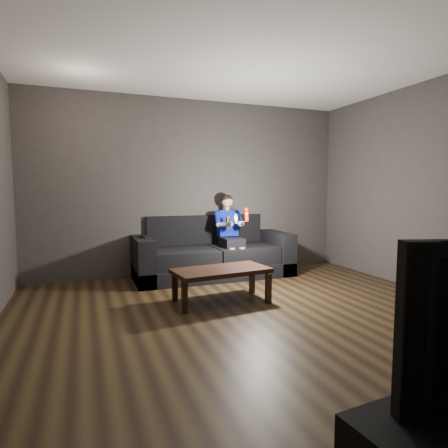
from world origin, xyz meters
name	(u,v)px	position (x,y,z in m)	size (l,w,h in m)	color
floor	(265,325)	(0.00, 0.00, 0.00)	(5.00, 5.00, 0.00)	black
back_wall	(194,187)	(0.00, 2.50, 1.35)	(5.00, 0.04, 2.70)	#3C3534
ceiling	(268,38)	(0.00, 0.00, 2.70)	(5.00, 5.00, 0.02)	silver
sofa	(212,256)	(0.18, 2.18, 0.30)	(2.36, 1.02, 0.91)	black
child	(230,227)	(0.45, 2.11, 0.75)	(0.45, 0.55, 1.11)	black
wii_remote_red	(246,215)	(0.54, 1.68, 0.96)	(0.05, 0.08, 0.20)	red
nunchuk_white	(236,218)	(0.38, 1.68, 0.91)	(0.06, 0.09, 0.14)	white
wii_remote_black	(142,237)	(-0.88, 2.09, 0.66)	(0.06, 0.17, 0.03)	black
coffee_table	(221,273)	(-0.15, 0.84, 0.35)	(1.16, 0.67, 0.40)	black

